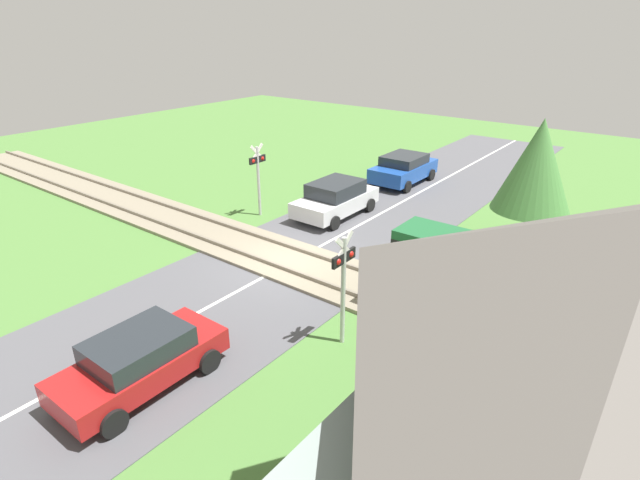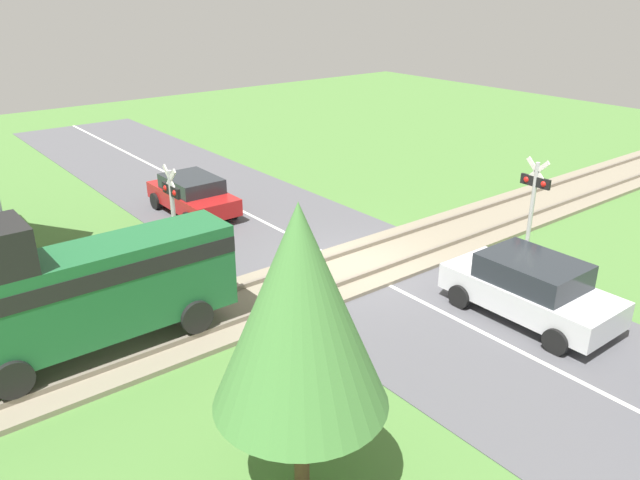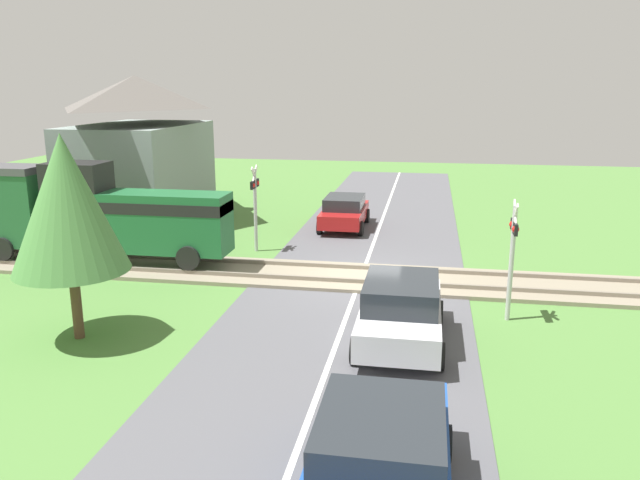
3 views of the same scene
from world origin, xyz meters
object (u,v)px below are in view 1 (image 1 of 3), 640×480
object	(u,v)px
car_far_side	(140,360)
station_building	(592,466)
crossing_signal_west_approach	(258,170)
car_behind_queue	(404,168)
car_near_crossing	(336,198)
crossing_signal_east_approach	(343,275)

from	to	relation	value
car_far_side	station_building	world-z (taller)	station_building
crossing_signal_west_approach	car_far_side	bearing A→B (deg)	29.90
car_behind_queue	station_building	size ratio (longest dim) A/B	0.55
car_far_side	car_behind_queue	world-z (taller)	car_behind_queue
car_behind_queue	car_near_crossing	bearing A→B (deg)	0.00
car_behind_queue	crossing_signal_west_approach	world-z (taller)	crossing_signal_west_approach
car_near_crossing	car_behind_queue	world-z (taller)	car_near_crossing
station_building	car_behind_queue	bearing A→B (deg)	-145.68
car_near_crossing	crossing_signal_west_approach	size ratio (longest dim) A/B	1.32
crossing_signal_west_approach	station_building	world-z (taller)	station_building
car_near_crossing	crossing_signal_west_approach	bearing A→B (deg)	-54.27
car_near_crossing	station_building	distance (m)	16.19
car_far_side	crossing_signal_west_approach	size ratio (longest dim) A/B	1.24
car_behind_queue	station_building	xyz separation A→B (m)	(17.00, 11.61, 2.25)
car_near_crossing	station_building	xyz separation A→B (m)	(11.07, 11.61, 2.23)
crossing_signal_east_approach	car_behind_queue	bearing A→B (deg)	-157.40
car_far_side	crossing_signal_east_approach	world-z (taller)	crossing_signal_east_approach
car_near_crossing	crossing_signal_west_approach	distance (m)	3.46
car_behind_queue	crossing_signal_west_approach	distance (m)	8.34
car_far_side	crossing_signal_west_approach	distance (m)	11.13
crossing_signal_east_approach	car_far_side	bearing A→B (deg)	-32.32
crossing_signal_east_approach	crossing_signal_west_approach	bearing A→B (deg)	-123.66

